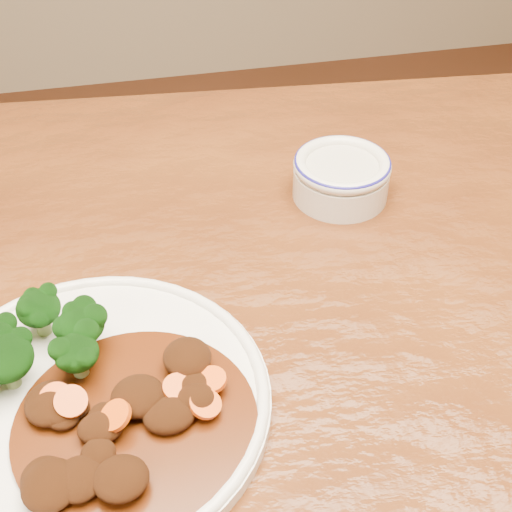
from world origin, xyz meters
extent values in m
cube|color=#602F11|center=(0.00, 0.00, 0.73)|extent=(1.57, 1.03, 0.04)
cylinder|color=white|center=(-0.20, -0.07, 0.76)|extent=(0.29, 0.29, 0.01)
torus|color=white|center=(-0.20, -0.07, 0.76)|extent=(0.29, 0.29, 0.01)
cylinder|color=olive|center=(-0.21, -0.01, 0.77)|extent=(0.01, 0.01, 0.02)
ellipsoid|color=black|center=(-0.21, -0.01, 0.79)|extent=(0.04, 0.04, 0.03)
cylinder|color=olive|center=(-0.24, 0.02, 0.77)|extent=(0.01, 0.01, 0.02)
ellipsoid|color=black|center=(-0.24, 0.02, 0.79)|extent=(0.04, 0.04, 0.03)
cylinder|color=olive|center=(-0.27, -0.04, 0.77)|extent=(0.01, 0.01, 0.02)
ellipsoid|color=black|center=(-0.27, -0.04, 0.80)|extent=(0.05, 0.05, 0.04)
cylinder|color=olive|center=(-0.21, -0.04, 0.77)|extent=(0.01, 0.01, 0.02)
ellipsoid|color=black|center=(-0.21, -0.04, 0.79)|extent=(0.04, 0.04, 0.03)
cylinder|color=olive|center=(-0.28, -0.01, 0.77)|extent=(0.01, 0.01, 0.02)
cylinder|color=#4A1E07|center=(-0.17, -0.10, 0.77)|extent=(0.19, 0.19, 0.00)
ellipsoid|color=black|center=(-0.12, -0.08, 0.78)|extent=(0.03, 0.03, 0.02)
ellipsoid|color=black|center=(-0.20, -0.13, 0.78)|extent=(0.03, 0.03, 0.01)
ellipsoid|color=black|center=(-0.20, -0.11, 0.78)|extent=(0.04, 0.03, 0.02)
ellipsoid|color=black|center=(-0.21, -0.15, 0.78)|extent=(0.04, 0.04, 0.02)
ellipsoid|color=black|center=(-0.24, -0.14, 0.77)|extent=(0.03, 0.04, 0.02)
ellipsoid|color=black|center=(-0.22, -0.09, 0.77)|extent=(0.02, 0.02, 0.01)
ellipsoid|color=black|center=(-0.23, -0.15, 0.78)|extent=(0.04, 0.04, 0.02)
ellipsoid|color=black|center=(-0.12, -0.10, 0.78)|extent=(0.03, 0.03, 0.02)
ellipsoid|color=black|center=(-0.12, -0.05, 0.78)|extent=(0.04, 0.04, 0.02)
ellipsoid|color=black|center=(-0.12, -0.10, 0.78)|extent=(0.02, 0.02, 0.01)
ellipsoid|color=black|center=(-0.14, -0.11, 0.77)|extent=(0.04, 0.03, 0.02)
ellipsoid|color=black|center=(-0.22, -0.08, 0.77)|extent=(0.02, 0.02, 0.01)
ellipsoid|color=black|center=(-0.19, -0.09, 0.77)|extent=(0.02, 0.03, 0.01)
ellipsoid|color=black|center=(-0.18, -0.16, 0.78)|extent=(0.04, 0.04, 0.02)
ellipsoid|color=black|center=(-0.23, -0.08, 0.78)|extent=(0.04, 0.03, 0.02)
ellipsoid|color=black|center=(-0.17, -0.08, 0.78)|extent=(0.04, 0.04, 0.02)
ellipsoid|color=black|center=(-0.23, -0.07, 0.78)|extent=(0.04, 0.04, 0.02)
cylinder|color=#DD4B0C|center=(-0.13, -0.08, 0.78)|extent=(0.04, 0.04, 0.01)
cylinder|color=#DD4B0C|center=(-0.23, -0.08, 0.78)|extent=(0.03, 0.03, 0.01)
cylinder|color=#DD4B0C|center=(-0.22, -0.08, 0.79)|extent=(0.04, 0.04, 0.02)
cylinder|color=#DD4B0C|center=(-0.18, -0.10, 0.78)|extent=(0.03, 0.04, 0.02)
cylinder|color=#DD4B0C|center=(-0.11, -0.10, 0.78)|extent=(0.03, 0.03, 0.02)
cylinder|color=#DD4B0C|center=(-0.11, -0.08, 0.78)|extent=(0.03, 0.03, 0.01)
cylinder|color=silver|center=(0.08, 0.18, 0.77)|extent=(0.11, 0.11, 0.03)
cylinder|color=beige|center=(0.08, 0.18, 0.79)|extent=(0.08, 0.08, 0.01)
torus|color=silver|center=(0.08, 0.18, 0.79)|extent=(0.11, 0.11, 0.01)
torus|color=navy|center=(0.08, 0.18, 0.80)|extent=(0.11, 0.11, 0.01)
camera|label=1|loc=(-0.15, -0.45, 1.23)|focal=50.00mm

